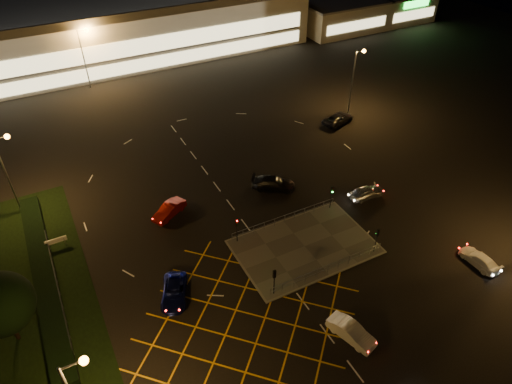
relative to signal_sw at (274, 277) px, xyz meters
name	(u,v)px	position (x,y,z in m)	size (l,w,h in m)	color
ground	(279,241)	(4.00, 5.99, -2.37)	(180.00, 180.00, 0.00)	black
pedestrian_island	(305,246)	(6.00, 3.99, -2.31)	(14.00, 9.00, 0.12)	#4C4944
hedge	(44,276)	(-19.00, 11.99, -1.87)	(2.00, 26.00, 1.00)	black
supermarket	(122,25)	(4.00, 67.95, 2.95)	(72.00, 26.50, 10.50)	beige
retail_unit_a	(338,14)	(50.00, 59.97, 0.85)	(18.80, 14.80, 6.35)	beige
retail_unit_b	(394,4)	(66.00, 59.95, 0.85)	(14.80, 14.80, 6.35)	beige
streetlight_nw	(7,164)	(-19.56, 23.99, 4.20)	(1.78, 0.56, 10.03)	slate
streetlight_ne	(356,73)	(28.44, 25.99, 4.20)	(1.78, 0.56, 10.03)	slate
streetlight_far_left	(85,50)	(-5.56, 53.99, 4.20)	(1.78, 0.56, 10.03)	slate
streetlight_far_right	(288,13)	(34.44, 55.99, 4.20)	(1.78, 0.56, 10.03)	slate
signal_sw	(274,277)	(0.00, 0.00, 0.00)	(0.28, 0.30, 3.15)	black
signal_se	(377,236)	(12.00, 0.00, 0.00)	(0.28, 0.30, 3.15)	black
signal_nw	(237,225)	(0.00, 7.99, 0.00)	(0.28, 0.30, 3.15)	black
signal_ne	(332,193)	(12.00, 7.99, 0.00)	(0.28, 0.30, 3.15)	black
tree_e	(0,304)	(-22.00, 5.99, 2.28)	(5.40, 5.40, 7.35)	black
car_queue_white	(351,332)	(3.59, -7.20, -1.63)	(1.56, 4.46, 1.47)	white
car_left_blue	(174,292)	(-8.45, 4.03, -1.69)	(2.25, 4.89, 1.36)	#0D1250
car_far_dkgrey	(273,183)	(8.07, 14.48, -1.59)	(2.18, 5.37, 1.56)	black
car_right_silver	(366,192)	(17.06, 7.77, -1.62)	(1.77, 4.39, 1.50)	#A7A9AE
car_circ_red	(169,210)	(-4.97, 15.54, -1.63)	(1.55, 4.46, 1.47)	maroon
car_east_grey	(338,119)	(24.64, 24.11, -1.63)	(2.46, 5.34, 1.48)	black
car_approach_white	(480,259)	(20.37, -6.22, -1.74)	(1.75, 4.30, 1.25)	white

